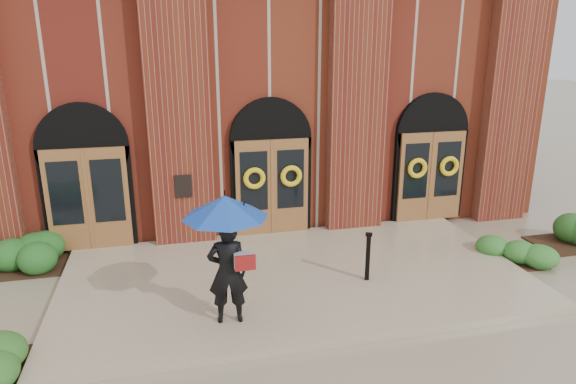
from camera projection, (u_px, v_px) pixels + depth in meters
name	position (u px, v px, depth m)	size (l,w,h in m)	color
ground	(298.00, 283.00, 11.15)	(90.00, 90.00, 0.00)	gray
landing	(296.00, 277.00, 11.27)	(10.00, 5.30, 0.15)	tan
church_building	(237.00, 84.00, 18.30)	(16.20, 12.53, 7.00)	#5F2514
man_with_umbrella	(226.00, 235.00, 8.92)	(1.62, 1.62, 2.40)	black
metal_post	(368.00, 256.00, 10.83)	(0.18, 0.18, 1.06)	black
hedge_wall_left	(39.00, 253.00, 11.82)	(2.68, 1.07, 0.69)	#1D4F1A
hedge_front_right	(505.00, 251.00, 12.20)	(1.37, 1.18, 0.49)	#296022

